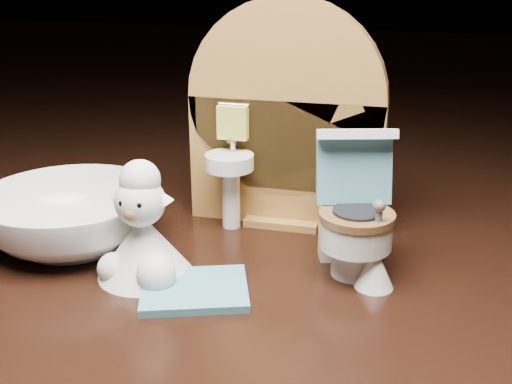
{
  "coord_description": "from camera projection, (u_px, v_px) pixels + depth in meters",
  "views": [
    {
      "loc": [
        0.08,
        -0.34,
        0.17
      ],
      "look_at": [
        -0.0,
        -0.0,
        0.05
      ],
      "focal_mm": 45.0,
      "sensor_mm": 36.0,
      "label": 1
    }
  ],
  "objects": [
    {
      "name": "toy_toilet",
      "position": [
        353.0,
        220.0,
        0.37
      ],
      "size": [
        0.05,
        0.06,
        0.08
      ],
      "rotation": [
        0.0,
        0.0,
        0.28
      ],
      "color": "white",
      "rests_on": "ground"
    },
    {
      "name": "toilet_brush",
      "position": [
        375.0,
        265.0,
        0.35
      ],
      "size": [
        0.02,
        0.02,
        0.05
      ],
      "color": "white",
      "rests_on": "ground"
    },
    {
      "name": "backdrop_panel",
      "position": [
        284.0,
        129.0,
        0.42
      ],
      "size": [
        0.13,
        0.05,
        0.15
      ],
      "color": "#A67233",
      "rests_on": "ground"
    },
    {
      "name": "plush_lamb",
      "position": [
        143.0,
        237.0,
        0.36
      ],
      "size": [
        0.06,
        0.06,
        0.07
      ],
      "rotation": [
        0.0,
        0.0,
        0.0
      ],
      "color": "white",
      "rests_on": "ground"
    },
    {
      "name": "ceramic_bowl",
      "position": [
        71.0,
        218.0,
        0.4
      ],
      "size": [
        0.13,
        0.13,
        0.04
      ],
      "primitive_type": "imported",
      "rotation": [
        0.0,
        0.0,
        -0.23
      ],
      "color": "white",
      "rests_on": "ground"
    },
    {
      "name": "bath_mat",
      "position": [
        195.0,
        290.0,
        0.35
      ],
      "size": [
        0.07,
        0.06,
        0.0
      ],
      "primitive_type": "cube",
      "rotation": [
        0.0,
        0.0,
        0.35
      ],
      "color": "teal",
      "rests_on": "ground"
    }
  ]
}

